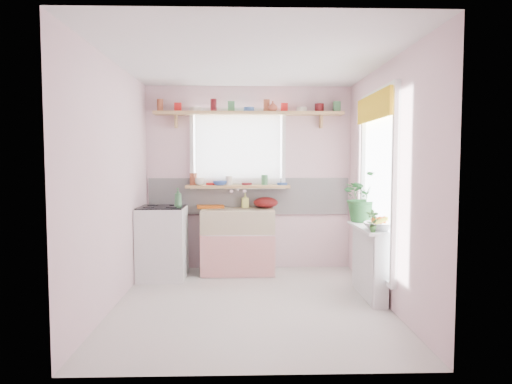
{
  "coord_description": "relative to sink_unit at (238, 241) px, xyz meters",
  "views": [
    {
      "loc": [
        -0.08,
        -4.68,
        1.5
      ],
      "look_at": [
        0.07,
        0.55,
        1.13
      ],
      "focal_mm": 32.0,
      "sensor_mm": 36.0,
      "label": 1
    }
  ],
  "objects": [
    {
      "name": "room",
      "position": [
        0.81,
        -0.43,
        0.94
      ],
      "size": [
        3.2,
        3.2,
        3.2
      ],
      "color": "beige",
      "rests_on": "ground"
    },
    {
      "name": "sink_unit",
      "position": [
        0.0,
        0.0,
        0.0
      ],
      "size": [
        0.95,
        0.65,
        1.11
      ],
      "color": "white",
      "rests_on": "ground"
    },
    {
      "name": "cooker",
      "position": [
        -0.95,
        -0.24,
        0.03
      ],
      "size": [
        0.58,
        0.58,
        0.93
      ],
      "color": "white",
      "rests_on": "ground"
    },
    {
      "name": "radiator_ledge",
      "position": [
        1.45,
        -1.09,
        -0.03
      ],
      "size": [
        0.22,
        0.95,
        0.78
      ],
      "color": "white",
      "rests_on": "ground"
    },
    {
      "name": "windowsill",
      "position": [
        -0.0,
        0.19,
        0.71
      ],
      "size": [
        1.4,
        0.22,
        0.04
      ],
      "primitive_type": "cube",
      "color": "tan",
      "rests_on": "room"
    },
    {
      "name": "pine_shelf",
      "position": [
        0.15,
        0.18,
        1.69
      ],
      "size": [
        2.52,
        0.24,
        0.04
      ],
      "primitive_type": "cube",
      "color": "tan",
      "rests_on": "room"
    },
    {
      "name": "shelf_crockery",
      "position": [
        0.15,
        0.18,
        1.76
      ],
      "size": [
        2.47,
        0.11,
        0.12
      ],
      "color": "#A55133",
      "rests_on": "pine_shelf"
    },
    {
      "name": "sill_crockery",
      "position": [
        -0.05,
        0.19,
        0.78
      ],
      "size": [
        1.35,
        0.11,
        0.12
      ],
      "color": "#A55133",
      "rests_on": "windowsill"
    },
    {
      "name": "dish_tray",
      "position": [
        -0.38,
        0.21,
        0.44
      ],
      "size": [
        0.39,
        0.31,
        0.04
      ],
      "primitive_type": "cube",
      "rotation": [
        0.0,
        0.0,
        0.12
      ],
      "color": "#D25E12",
      "rests_on": "sink_unit"
    },
    {
      "name": "colander",
      "position": [
        0.37,
        0.14,
        0.49
      ],
      "size": [
        0.37,
        0.37,
        0.15
      ],
      "primitive_type": "ellipsoid",
      "rotation": [
        0.0,
        0.0,
        0.12
      ],
      "color": "#540E0F",
      "rests_on": "sink_unit"
    },
    {
      "name": "jade_plant",
      "position": [
        1.48,
        -0.69,
        0.64
      ],
      "size": [
        0.6,
        0.54,
        0.59
      ],
      "primitive_type": "imported",
      "rotation": [
        0.0,
        0.0,
        0.16
      ],
      "color": "#27622D",
      "rests_on": "radiator_ledge"
    },
    {
      "name": "fruit_bowl",
      "position": [
        1.48,
        -1.35,
        0.38
      ],
      "size": [
        0.44,
        0.44,
        0.08
      ],
      "primitive_type": "imported",
      "rotation": [
        0.0,
        0.0,
        -0.4
      ],
      "color": "silver",
      "rests_on": "radiator_ledge"
    },
    {
      "name": "herb_pot",
      "position": [
        1.36,
        -1.49,
        0.46
      ],
      "size": [
        0.13,
        0.09,
        0.23
      ],
      "primitive_type": "imported",
      "rotation": [
        0.0,
        0.0,
        -0.1
      ],
      "color": "#2D5C24",
      "rests_on": "radiator_ledge"
    },
    {
      "name": "soap_bottle_sink",
      "position": [
        0.1,
        0.21,
        0.52
      ],
      "size": [
        0.1,
        0.1,
        0.2
      ],
      "primitive_type": "imported",
      "rotation": [
        0.0,
        0.0,
        0.13
      ],
      "color": "#ECF26B",
      "rests_on": "sink_unit"
    },
    {
      "name": "sill_cup",
      "position": [
        -0.51,
        0.13,
        0.78
      ],
      "size": [
        0.13,
        0.13,
        0.1
      ],
      "primitive_type": "imported",
      "rotation": [
        0.0,
        0.0,
        -0.09
      ],
      "color": "silver",
      "rests_on": "windowsill"
    },
    {
      "name": "sill_bowl",
      "position": [
        -0.24,
        0.13,
        0.76
      ],
      "size": [
        0.24,
        0.24,
        0.06
      ],
      "primitive_type": "imported",
      "rotation": [
        0.0,
        0.0,
        -0.33
      ],
      "color": "#385CB6",
      "rests_on": "windowsill"
    },
    {
      "name": "shelf_vase",
      "position": [
        0.47,
        0.12,
        1.78
      ],
      "size": [
        0.14,
        0.14,
        0.13
      ],
      "primitive_type": "imported",
      "rotation": [
        0.0,
        0.0,
        0.14
      ],
      "color": "#A34732",
      "rests_on": "pine_shelf"
    },
    {
      "name": "cooker_bottle",
      "position": [
        -0.73,
        -0.37,
        0.6
      ],
      "size": [
        0.12,
        0.12,
        0.24
      ],
      "primitive_type": "imported",
      "rotation": [
        0.0,
        0.0,
        -0.41
      ],
      "color": "#3A7546",
      "rests_on": "cooker"
    },
    {
      "name": "fruit",
      "position": [
        1.49,
        -1.35,
        0.45
      ],
      "size": [
        0.2,
        0.14,
        0.1
      ],
      "color": "orange",
      "rests_on": "fruit_bowl"
    }
  ]
}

